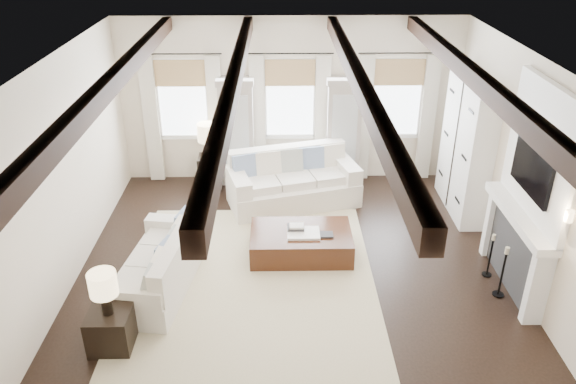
{
  "coord_description": "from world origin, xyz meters",
  "views": [
    {
      "loc": [
        -0.21,
        -6.65,
        4.96
      ],
      "look_at": [
        -0.09,
        0.79,
        1.15
      ],
      "focal_mm": 35.0,
      "sensor_mm": 36.0,
      "label": 1
    }
  ],
  "objects_px": {
    "sofa_back": "(292,182)",
    "side_table_front": "(111,329)",
    "side_table_back": "(210,172)",
    "ottoman": "(301,243)",
    "sofa_left": "(161,266)"
  },
  "relations": [
    {
      "from": "sofa_back",
      "to": "ottoman",
      "type": "distance_m",
      "value": 1.81
    },
    {
      "from": "side_table_front",
      "to": "side_table_back",
      "type": "xyz_separation_m",
      "value": [
        0.75,
        4.49,
        0.06
      ]
    },
    {
      "from": "ottoman",
      "to": "side_table_back",
      "type": "xyz_separation_m",
      "value": [
        -1.68,
        2.44,
        0.12
      ]
    },
    {
      "from": "sofa_back",
      "to": "side_table_front",
      "type": "xyz_separation_m",
      "value": [
        -2.34,
        -3.84,
        -0.14
      ]
    },
    {
      "from": "sofa_back",
      "to": "ottoman",
      "type": "xyz_separation_m",
      "value": [
        0.1,
        -1.79,
        -0.2
      ]
    },
    {
      "from": "sofa_back",
      "to": "side_table_front",
      "type": "relative_size",
      "value": 4.84
    },
    {
      "from": "side_table_back",
      "to": "sofa_left",
      "type": "bearing_deg",
      "value": -96.24
    },
    {
      "from": "sofa_left",
      "to": "ottoman",
      "type": "xyz_separation_m",
      "value": [
        2.04,
        0.82,
        -0.15
      ]
    },
    {
      "from": "sofa_back",
      "to": "side_table_front",
      "type": "height_order",
      "value": "sofa_back"
    },
    {
      "from": "sofa_back",
      "to": "sofa_left",
      "type": "height_order",
      "value": "sofa_back"
    },
    {
      "from": "side_table_back",
      "to": "ottoman",
      "type": "bearing_deg",
      "value": -55.38
    },
    {
      "from": "sofa_back",
      "to": "side_table_back",
      "type": "relative_size",
      "value": 3.9
    },
    {
      "from": "side_table_front",
      "to": "side_table_back",
      "type": "height_order",
      "value": "side_table_back"
    },
    {
      "from": "side_table_front",
      "to": "side_table_back",
      "type": "relative_size",
      "value": 0.81
    },
    {
      "from": "side_table_front",
      "to": "ottoman",
      "type": "bearing_deg",
      "value": 40.02
    }
  ]
}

